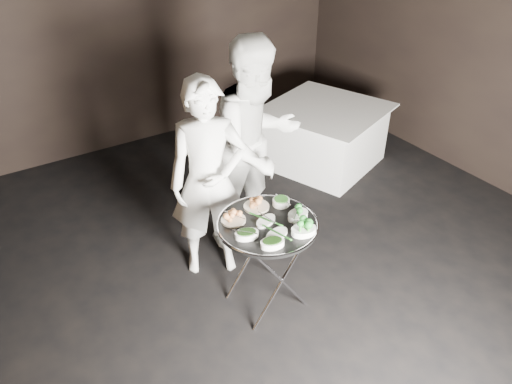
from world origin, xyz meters
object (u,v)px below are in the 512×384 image
tray_stand (267,260)px  serving_tray (267,224)px  waiter_left (208,181)px  waiter_right (257,144)px  dining_table (324,136)px

tray_stand → serving_tray: bearing=97.1°
waiter_left → tray_stand: bearing=-54.1°
waiter_right → tray_stand: bearing=-125.2°
tray_stand → waiter_right: bearing=61.5°
serving_tray → dining_table: bearing=39.8°
waiter_left → waiter_right: waiter_right is taller
waiter_right → dining_table: (1.36, 0.70, -0.58)m
waiter_left → dining_table: waiter_left is taller
dining_table → tray_stand: bearing=-140.2°
dining_table → waiter_left: bearing=-155.6°
serving_tray → waiter_left: 0.64m
waiter_right → dining_table: bearing=20.5°
tray_stand → waiter_left: (-0.14, 0.62, 0.42)m
dining_table → serving_tray: bearing=-140.2°
waiter_right → dining_table: 1.64m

